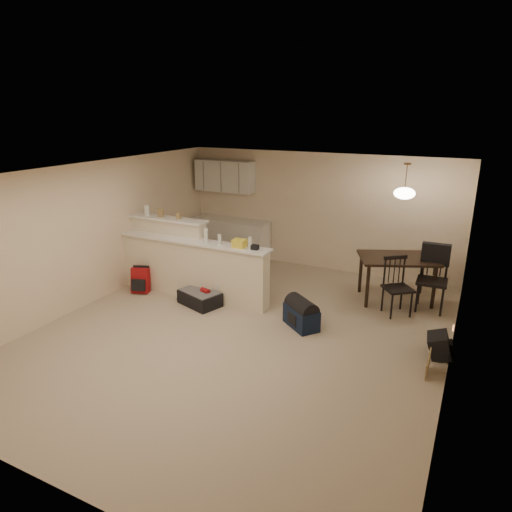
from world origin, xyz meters
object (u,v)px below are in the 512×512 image
Objects in this scene: suitcase at (200,298)px; pendant_lamp at (405,193)px; red_backpack at (141,280)px; dining_chair_near at (398,287)px; dining_table at (397,262)px; dining_chair_far at (432,280)px; navy_duffel at (301,317)px; black_daypack at (439,346)px.

pendant_lamp is at bearing 48.38° from suitcase.
dining_chair_near is at bearing -5.72° from red_backpack.
suitcase is at bearing -173.81° from dining_table.
dining_chair_far reaches higher than dining_table.
navy_duffel is (-1.77, -1.60, -0.40)m from dining_chair_far.
dining_chair_near is 0.88× the size of dining_chair_far.
dining_chair_far is 1.67m from black_daypack.
dining_chair_far reaches higher than red_backpack.
dining_chair_far is at bearing 79.86° from navy_duffel.
pendant_lamp is 1.57m from dining_chair_far.
black_daypack is at bearing -85.76° from dining_table.
dining_table is at bearing 48.38° from suitcase.
pendant_lamp is 2.72m from black_daypack.
dining_table reaches higher than black_daypack.
suitcase is 1.34m from red_backpack.
red_backpack is at bearing -161.58° from suitcase.
dining_chair_far reaches higher than navy_duffel.
pendant_lamp is 1.00× the size of navy_duffel.
pendant_lamp is 5.08m from red_backpack.
dining_table is 0.67m from dining_chair_near.
dining_chair_far is 4.07m from suitcase.
dining_table is 3.25× the size of red_backpack.
pendant_lamp is 1.28× the size of red_backpack.
red_backpack reaches higher than suitcase.
pendant_lamp is 0.55× the size of dining_chair_far.
navy_duffel is (-1.28, -1.17, -0.33)m from dining_chair_near.
dining_chair_far is 5.31m from red_backpack.
suitcase is at bearing -142.41° from navy_duffel.
dining_table is at bearing 21.72° from black_daypack.
black_daypack is at bearing -19.98° from red_backpack.
dining_chair_far is at bearing 4.94° from black_daypack.
pendant_lamp is at bearing 64.83° from dining_chair_near.
dining_chair_near is at bearing 80.03° from navy_duffel.
dining_table reaches higher than navy_duffel.
dining_table reaches higher than red_backpack.
red_backpack is at bearing -158.10° from pendant_lamp.
pendant_lamp is 0.62× the size of dining_chair_near.
dining_chair_far is 2.98× the size of black_daypack.
suitcase is 1.18× the size of navy_duffel.
navy_duffel is at bearing -122.63° from pendant_lamp.
dining_chair_near is 1.61× the size of navy_duffel.
pendant_lamp reaches higher than dining_chair_near.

